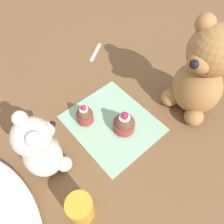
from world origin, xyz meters
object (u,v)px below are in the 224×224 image
at_px(cupcake_near_cream_bear, 85,115).
at_px(teaspoon, 96,52).
at_px(cupcake_near_tan_bear, 124,123).
at_px(juice_glass, 81,208).
at_px(teddy_bear_cream, 40,149).
at_px(teddy_bear_tan, 202,75).

xyz_separation_m(cupcake_near_cream_bear, teaspoon, (0.21, -0.21, -0.03)).
bearing_deg(cupcake_near_tan_bear, cupcake_near_cream_bear, 34.32).
xyz_separation_m(cupcake_near_cream_bear, cupcake_near_tan_bear, (-0.09, -0.06, -0.00)).
bearing_deg(juice_glass, cupcake_near_cream_bear, -38.83).
relative_size(teddy_bear_cream, juice_glass, 2.54).
relative_size(teddy_bear_cream, teaspoon, 1.87).
distance_m(cupcake_near_cream_bear, juice_glass, 0.24).
bearing_deg(teddy_bear_tan, teddy_bear_cream, -103.89).
bearing_deg(teaspoon, juice_glass, -164.33).
bearing_deg(teddy_bear_cream, teaspoon, -51.07).
relative_size(teddy_bear_cream, cupcake_near_tan_bear, 2.68).
xyz_separation_m(teddy_bear_cream, teaspoon, (0.26, -0.35, -0.08)).
relative_size(teddy_bear_tan, teaspoon, 2.66).
relative_size(cupcake_near_cream_bear, teaspoon, 0.63).
relative_size(juice_glass, teaspoon, 0.74).
height_order(cupcake_near_cream_bear, cupcake_near_tan_bear, cupcake_near_tan_bear).
distance_m(teddy_bear_cream, juice_glass, 0.15).
xyz_separation_m(teddy_bear_tan, teaspoon, (0.37, 0.06, -0.13)).
height_order(juice_glass, teaspoon, juice_glass).
bearing_deg(cupcake_near_cream_bear, teddy_bear_tan, -120.94).
height_order(teddy_bear_cream, cupcake_near_cream_bear, teddy_bear_cream).
distance_m(teddy_bear_tan, cupcake_near_cream_bear, 0.32).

